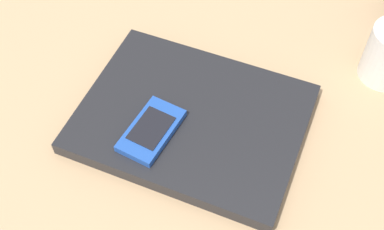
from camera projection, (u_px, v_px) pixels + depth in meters
The scene contains 3 objects.
desk_surface at pixel (161, 157), 73.11cm from camera, with size 120.00×80.00×3.00cm, color tan.
laptop_closed at pixel (192, 119), 73.97cm from camera, with size 32.27×24.98×2.25cm, color black.
cell_phone_on_laptop at pixel (151, 130), 70.61cm from camera, with size 9.62×11.72×1.26cm.
Camera 1 is at (6.56, -38.49, 63.77)cm, focal length 46.88 mm.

